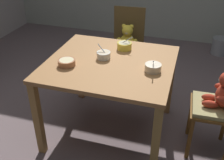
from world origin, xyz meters
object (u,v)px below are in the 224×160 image
teddy_chair_near_right (221,101)px  porridge_bowl_yellow_far_center (124,46)px  porridge_bowl_cream_near_right (153,67)px  teddy_chair_far_center (127,44)px  porridge_bowl_terracotta_near_left (67,62)px  dining_table (110,72)px  porridge_bowl_white_center (104,55)px  metal_pail (220,46)px

teddy_chair_near_right → porridge_bowl_yellow_far_center: 0.96m
teddy_chair_near_right → porridge_bowl_cream_near_right: 0.62m
teddy_chair_far_center → porridge_bowl_cream_near_right: 1.09m
porridge_bowl_terracotta_near_left → porridge_bowl_cream_near_right: bearing=9.2°
porridge_bowl_terracotta_near_left → porridge_bowl_cream_near_right: 0.71m
dining_table → teddy_chair_far_center: size_ratio=1.15×
dining_table → porridge_bowl_yellow_far_center: 0.32m
teddy_chair_near_right → porridge_bowl_cream_near_right: size_ratio=6.63×
porridge_bowl_cream_near_right → porridge_bowl_yellow_far_center: bearing=133.8°
teddy_chair_near_right → teddy_chair_far_center: (-1.01, 0.89, -0.00)m
dining_table → porridge_bowl_white_center: porridge_bowl_white_center is taller
teddy_chair_near_right → porridge_bowl_white_center: (-1.01, 0.04, 0.25)m
porridge_bowl_cream_near_right → porridge_bowl_white_center: bearing=167.5°
teddy_chair_near_right → metal_pail: teddy_chair_near_right is taller
dining_table → porridge_bowl_cream_near_right: (0.37, -0.05, 0.13)m
porridge_bowl_terracotta_near_left → porridge_bowl_white_center: bearing=40.4°
porridge_bowl_terracotta_near_left → teddy_chair_near_right: bearing=8.0°
dining_table → porridge_bowl_terracotta_near_left: porridge_bowl_terracotta_near_left is taller
porridge_bowl_white_center → metal_pail: size_ratio=0.48×
dining_table → porridge_bowl_white_center: size_ratio=8.73×
porridge_bowl_terracotta_near_left → porridge_bowl_yellow_far_center: (0.37, 0.45, 0.01)m
metal_pail → porridge_bowl_yellow_far_center: bearing=-118.8°
teddy_chair_near_right → teddy_chair_far_center: size_ratio=1.00×
metal_pail → porridge_bowl_terracotta_near_left: bearing=-121.2°
porridge_bowl_terracotta_near_left → porridge_bowl_white_center: (0.25, 0.21, 0.01)m
porridge_bowl_terracotta_near_left → porridge_bowl_yellow_far_center: 0.59m
porridge_bowl_yellow_far_center → teddy_chair_near_right: bearing=-17.3°
porridge_bowl_cream_near_right → metal_pail: size_ratio=0.55×
dining_table → porridge_bowl_yellow_far_center: (0.05, 0.29, 0.13)m
dining_table → porridge_bowl_terracotta_near_left: bearing=-153.0°
teddy_chair_far_center → porridge_bowl_white_center: 0.89m
dining_table → metal_pail: size_ratio=4.19×
dining_table → teddy_chair_near_right: (0.94, 0.01, -0.12)m
metal_pail → teddy_chair_far_center: bearing=-132.8°
teddy_chair_near_right → porridge_bowl_yellow_far_center: teddy_chair_near_right is taller
porridge_bowl_terracotta_near_left → metal_pail: (1.40, 2.32, -0.65)m
teddy_chair_near_right → teddy_chair_far_center: 1.35m
teddy_chair_near_right → porridge_bowl_yellow_far_center: (-0.89, 0.28, 0.25)m
teddy_chair_far_center → porridge_bowl_terracotta_near_left: bearing=-17.2°
dining_table → teddy_chair_near_right: size_ratio=1.15×
teddy_chair_far_center → porridge_bowl_white_center: teddy_chair_far_center is taller
teddy_chair_near_right → porridge_bowl_yellow_far_center: size_ratio=6.47×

